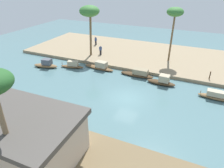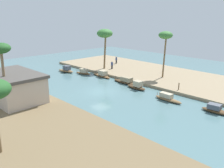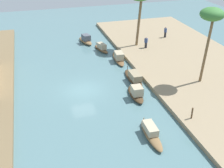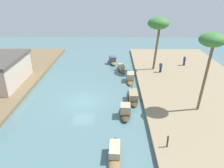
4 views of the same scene
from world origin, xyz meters
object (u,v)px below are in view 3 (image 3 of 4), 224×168
at_px(sampan_with_red_awning, 101,48).
at_px(palm_tree_left_near, 212,17).
at_px(mooring_post, 192,113).
at_px(sampan_open_hull, 151,133).
at_px(sampan_upstream_small, 86,40).
at_px(sampan_near_left_bank, 134,77).
at_px(sampan_downstream_large, 119,57).
at_px(sampan_foreground, 136,93).
at_px(person_on_near_bank, 146,43).
at_px(person_by_mooring, 165,33).

bearing_deg(sampan_with_red_awning, palm_tree_left_near, -161.56).
relative_size(mooring_post, palm_tree_left_near, 0.13).
bearing_deg(sampan_open_hull, sampan_with_red_awning, -0.93).
relative_size(sampan_upstream_small, sampan_near_left_bank, 0.84).
bearing_deg(sampan_near_left_bank, sampan_downstream_large, -0.47).
relative_size(sampan_upstream_small, sampan_foreground, 1.07).
xyz_separation_m(person_on_near_bank, palm_tree_left_near, (-11.11, -2.02, 6.39)).
distance_m(sampan_foreground, sampan_downstream_large, 9.51).
height_order(sampan_open_hull, sampan_near_left_bank, sampan_near_left_bank).
height_order(sampan_foreground, person_on_near_bank, person_on_near_bank).
distance_m(sampan_open_hull, palm_tree_left_near, 13.37).
height_order(sampan_open_hull, palm_tree_left_near, palm_tree_left_near).
xyz_separation_m(mooring_post, palm_tree_left_near, (6.04, -4.71, 6.56)).
bearing_deg(sampan_open_hull, sampan_near_left_bank, -10.42).
relative_size(sampan_near_left_bank, person_by_mooring, 2.89).
distance_m(sampan_downstream_large, palm_tree_left_near, 13.18).
bearing_deg(sampan_open_hull, person_by_mooring, -26.33).
xyz_separation_m(sampan_near_left_bank, person_by_mooring, (11.53, -9.30, 0.74)).
height_order(sampan_near_left_bank, palm_tree_left_near, palm_tree_left_near).
xyz_separation_m(sampan_downstream_large, mooring_post, (-14.89, -2.02, 0.53)).
height_order(sampan_upstream_small, palm_tree_left_near, palm_tree_left_near).
height_order(sampan_near_left_bank, person_on_near_bank, person_on_near_bank).
height_order(sampan_with_red_awning, person_by_mooring, person_by_mooring).
bearing_deg(sampan_with_red_awning, person_on_near_bank, -119.70).
height_order(sampan_open_hull, sampan_downstream_large, sampan_downstream_large).
relative_size(sampan_open_hull, person_on_near_bank, 2.69).
distance_m(sampan_foreground, sampan_near_left_bank, 3.66).
bearing_deg(mooring_post, sampan_near_left_bank, 13.05).
distance_m(sampan_foreground, person_by_mooring, 18.27).
bearing_deg(palm_tree_left_near, sampan_with_red_awning, 31.83).
relative_size(sampan_open_hull, mooring_post, 4.01).
relative_size(sampan_with_red_awning, person_on_near_bank, 2.32).
distance_m(sampan_downstream_large, person_by_mooring, 10.82).
xyz_separation_m(sampan_with_red_awning, sampan_upstream_small, (3.74, 1.47, 0.06)).
bearing_deg(sampan_foreground, person_on_near_bank, -24.29).
height_order(sampan_with_red_awning, sampan_downstream_large, sampan_downstream_large).
height_order(sampan_foreground, person_by_mooring, person_by_mooring).
bearing_deg(person_by_mooring, palm_tree_left_near, 129.41).
height_order(sampan_foreground, sampan_near_left_bank, sampan_foreground).
xyz_separation_m(sampan_upstream_small, sampan_foreground, (-17.19, -1.60, -0.00)).
relative_size(sampan_downstream_large, sampan_near_left_bank, 1.06).
bearing_deg(sampan_open_hull, mooring_post, -76.02).
height_order(sampan_with_red_awning, sampan_near_left_bank, sampan_near_left_bank).
height_order(sampan_open_hull, mooring_post, mooring_post).
relative_size(sampan_with_red_awning, sampan_near_left_bank, 0.78).
relative_size(sampan_near_left_bank, mooring_post, 4.46).
xyz_separation_m(sampan_foreground, person_by_mooring, (15.04, -10.36, 0.68)).
distance_m(sampan_near_left_bank, person_by_mooring, 14.83).
height_order(sampan_downstream_large, person_on_near_bank, person_on_near_bank).
height_order(sampan_upstream_small, sampan_near_left_bank, sampan_upstream_small).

